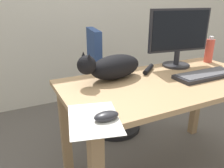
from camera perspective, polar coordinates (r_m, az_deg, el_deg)
desk at (r=1.47m, az=13.54°, el=-3.16°), size 1.31×0.66×0.71m
office_chair at (r=2.03m, az=-0.57°, el=-1.15°), size 0.49×0.48×0.95m
monitor at (r=1.71m, az=16.77°, el=11.72°), size 0.48×0.20×0.41m
keyboard at (r=1.57m, az=22.81°, el=2.17°), size 0.44×0.15×0.03m
cat at (r=1.39m, az=0.24°, el=4.48°), size 0.60×0.25×0.20m
computer_mouse at (r=0.94m, az=-1.44°, el=-8.17°), size 0.11×0.06×0.04m
paper_sheet at (r=0.96m, az=-4.65°, el=-8.84°), size 0.28×0.34×0.00m
water_bottle at (r=1.94m, az=23.62°, el=7.90°), size 0.06×0.06×0.20m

